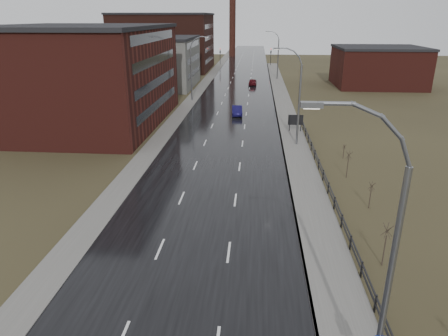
% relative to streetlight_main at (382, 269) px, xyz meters
% --- Properties ---
extents(road, '(14.00, 300.00, 0.06)m').
position_rel_streetlight_main_xyz_m(road, '(-8.47, 58.00, -6.03)').
color(road, black).
rests_on(road, ground).
extents(sidewalk_right, '(3.20, 180.00, 0.18)m').
position_rel_streetlight_main_xyz_m(sidewalk_right, '(0.13, 33.00, -5.97)').
color(sidewalk_right, '#595651').
rests_on(sidewalk_right, ground).
extents(curb_right, '(0.16, 180.00, 0.18)m').
position_rel_streetlight_main_xyz_m(curb_right, '(-1.39, 33.00, -5.97)').
color(curb_right, slate).
rests_on(curb_right, ground).
extents(sidewalk_left, '(2.40, 260.00, 0.12)m').
position_rel_streetlight_main_xyz_m(sidewalk_left, '(-16.67, 58.00, -6.00)').
color(sidewalk_left, '#595651').
rests_on(sidewalk_left, ground).
extents(warehouse_near, '(22.44, 28.56, 13.50)m').
position_rel_streetlight_main_xyz_m(warehouse_near, '(-29.46, 43.00, 0.70)').
color(warehouse_near, '#471914').
rests_on(warehouse_near, ground).
extents(warehouse_mid, '(16.32, 20.40, 10.50)m').
position_rel_streetlight_main_xyz_m(warehouse_mid, '(-26.46, 76.00, -0.80)').
color(warehouse_mid, slate).
rests_on(warehouse_mid, ground).
extents(warehouse_far, '(26.52, 24.48, 15.50)m').
position_rel_streetlight_main_xyz_m(warehouse_far, '(-31.47, 106.00, 1.70)').
color(warehouse_far, '#331611').
rests_on(warehouse_far, ground).
extents(building_right, '(18.36, 16.32, 8.50)m').
position_rel_streetlight_main_xyz_m(building_right, '(21.83, 80.00, -1.80)').
color(building_right, '#471914').
rests_on(building_right, ground).
extents(smokestack, '(2.70, 2.70, 30.70)m').
position_rel_streetlight_main_xyz_m(smokestack, '(-14.47, 148.00, 9.44)').
color(smokestack, '#331611').
rests_on(smokestack, ground).
extents(streetlight_main, '(3.91, 0.29, 12.11)m').
position_rel_streetlight_main_xyz_m(streetlight_main, '(0.00, 0.00, 0.00)').
color(streetlight_main, slate).
rests_on(streetlight_main, ground).
extents(streetlight_right_mid, '(3.36, 0.28, 11.35)m').
position_rel_streetlight_main_xyz_m(streetlight_right_mid, '(0.03, 34.00, -0.22)').
color(streetlight_right_mid, slate).
rests_on(streetlight_right_mid, ground).
extents(streetlight_left, '(3.36, 0.28, 11.35)m').
position_rel_streetlight_main_xyz_m(streetlight_left, '(-16.17, 60.00, -0.22)').
color(streetlight_left, slate).
rests_on(streetlight_left, ground).
extents(streetlight_right_far, '(3.36, 0.28, 11.35)m').
position_rel_streetlight_main_xyz_m(streetlight_right_far, '(0.03, 88.00, -0.22)').
color(streetlight_right_far, slate).
rests_on(streetlight_right_far, ground).
extents(guardrail, '(0.10, 53.05, 1.10)m').
position_rel_streetlight_main_xyz_m(guardrail, '(1.83, 16.32, -5.35)').
color(guardrail, black).
rests_on(guardrail, ground).
extents(shrub_c, '(0.68, 0.71, 2.88)m').
position_rel_streetlight_main_xyz_m(shrub_c, '(3.45, 9.37, -4.53)').
color(shrub_c, '#382D23').
rests_on(shrub_c, ground).
extents(shrub_d, '(0.54, 0.57, 2.27)m').
position_rel_streetlight_main_xyz_m(shrub_d, '(4.68, 17.45, -4.86)').
color(shrub_d, '#382D23').
rests_on(shrub_d, ground).
extents(shrub_e, '(0.63, 0.67, 2.68)m').
position_rel_streetlight_main_xyz_m(shrub_e, '(4.21, 23.96, -4.63)').
color(shrub_e, '#382D23').
rests_on(shrub_e, ground).
extents(shrub_f, '(0.39, 0.41, 1.61)m').
position_rel_streetlight_main_xyz_m(shrub_f, '(5.00, 29.61, -5.21)').
color(shrub_f, '#382D23').
rests_on(shrub_f, ground).
extents(billboard, '(1.98, 0.17, 2.41)m').
position_rel_streetlight_main_xyz_m(billboard, '(0.63, 39.81, -4.42)').
color(billboard, black).
rests_on(billboard, ground).
extents(traffic_light_left, '(0.58, 2.73, 5.30)m').
position_rel_streetlight_main_xyz_m(traffic_light_left, '(-16.47, 118.00, -1.46)').
color(traffic_light_left, black).
rests_on(traffic_light_left, ground).
extents(traffic_light_right, '(0.58, 2.73, 5.30)m').
position_rel_streetlight_main_xyz_m(traffic_light_right, '(-0.47, 118.00, -1.46)').
color(traffic_light_right, black).
rests_on(traffic_light_right, ground).
extents(car_near, '(1.88, 4.57, 1.47)m').
position_rel_streetlight_main_xyz_m(car_near, '(-7.60, 48.97, -5.32)').
color(car_near, '#100C3E').
rests_on(car_near, ground).
extents(car_far, '(1.87, 4.38, 1.48)m').
position_rel_streetlight_main_xyz_m(car_far, '(-5.57, 78.56, -5.32)').
color(car_far, '#4F0D14').
rests_on(car_far, ground).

